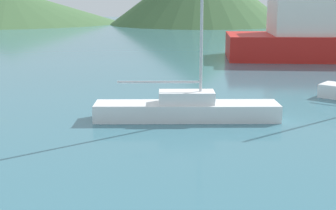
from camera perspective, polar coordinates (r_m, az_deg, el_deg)
sailboat_inner at (r=19.82m, az=2.28°, el=-0.44°), size 7.84×4.01×6.91m
hill_west at (r=105.65m, az=-18.84°, el=11.36°), size 46.51×46.51×7.00m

